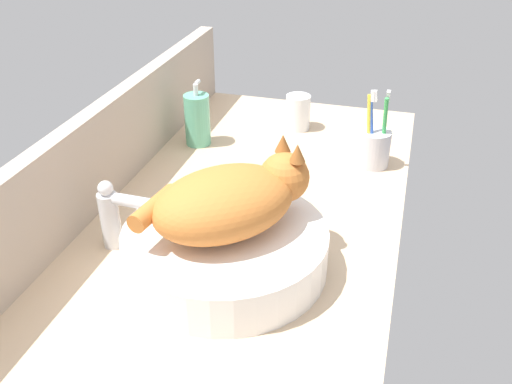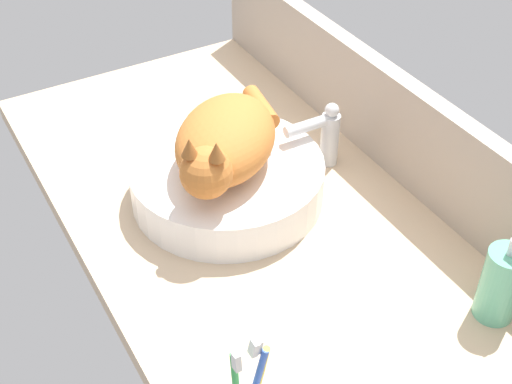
{
  "view_description": "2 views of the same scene",
  "coord_description": "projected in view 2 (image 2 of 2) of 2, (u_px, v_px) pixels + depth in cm",
  "views": [
    {
      "loc": [
        -88.36,
        -29.47,
        62.9
      ],
      "look_at": [
        1.44,
        -3.84,
        7.4
      ],
      "focal_mm": 40.0,
      "sensor_mm": 36.0,
      "label": 1
    },
    {
      "loc": [
        78.34,
        -48.5,
        85.54
      ],
      "look_at": [
        -1.51,
        -2.84,
        9.41
      ],
      "focal_mm": 50.0,
      "sensor_mm": 36.0,
      "label": 2
    }
  ],
  "objects": [
    {
      "name": "backsplash_panel",
      "position": [
        414.0,
        138.0,
        1.3
      ],
      "size": [
        134.8,
        3.6,
        19.93
      ],
      "primitive_type": "cube",
      "color": "#AD9E8E",
      "rests_on": "ground_plane"
    },
    {
      "name": "ground_plane",
      "position": [
        274.0,
        241.0,
        1.27
      ],
      "size": [
        134.8,
        63.09,
        4.0
      ],
      "primitive_type": "cube",
      "color": "#D1B28E"
    },
    {
      "name": "faucet",
      "position": [
        325.0,
        133.0,
        1.36
      ],
      "size": [
        3.6,
        11.82,
        13.6
      ],
      "color": "silver",
      "rests_on": "ground_plane"
    },
    {
      "name": "sink_basin",
      "position": [
        227.0,
        180.0,
        1.31
      ],
      "size": [
        35.53,
        35.53,
        7.7
      ],
      "primitive_type": "cylinder",
      "color": "white",
      "rests_on": "ground_plane"
    },
    {
      "name": "soap_dispenser",
      "position": [
        501.0,
        284.0,
        1.07
      ],
      "size": [
        6.27,
        6.27,
        16.12
      ],
      "color": "#60B793",
      "rests_on": "ground_plane"
    },
    {
      "name": "cat",
      "position": [
        224.0,
        142.0,
        1.24
      ],
      "size": [
        29.86,
        29.5,
        14.0
      ],
      "color": "#CC7533",
      "rests_on": "sink_basin"
    }
  ]
}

